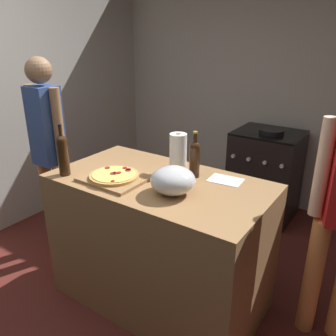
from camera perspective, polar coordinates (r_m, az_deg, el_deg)
name	(u,v)px	position (r m, az deg, el deg)	size (l,w,h in m)	color
ground_plane	(186,251)	(3.19, 2.91, -13.51)	(3.96, 3.36, 0.02)	#511E19
kitchen_wall_rear	(258,84)	(3.95, 14.59, 13.26)	(3.96, 0.10, 2.60)	#BCB7AD
kitchen_wall_left	(44,87)	(3.84, -19.76, 12.50)	(0.10, 3.36, 2.60)	#BCB7AD
counter	(160,242)	(2.45, -1.35, -12.07)	(1.42, 0.78, 0.94)	#9E7247
cutting_board	(114,178)	(2.25, -8.84, -1.70)	(0.40, 0.32, 0.02)	#9E7247
pizza	(114,175)	(2.24, -8.85, -1.20)	(0.31, 0.31, 0.03)	tan
mixing_bowl	(173,180)	(2.02, 0.81, -2.02)	(0.27, 0.27, 0.16)	#B2B2B7
paper_towel_roll	(178,153)	(2.31, 1.67, 2.49)	(0.11, 0.11, 0.27)	white
wine_bottle_green	(63,153)	(2.36, -16.91, 2.32)	(0.07, 0.07, 0.34)	#331E0F
wine_bottle_clear	(195,157)	(2.23, 4.41, 1.75)	(0.07, 0.07, 0.31)	#331E0F
recipe_sheet	(226,180)	(2.25, 9.46, -1.96)	(0.21, 0.15, 0.00)	white
stove	(265,174)	(3.70, 15.62, -1.00)	(0.64, 0.58, 0.95)	black
person_in_stripes	(49,148)	(2.95, -19.01, 3.19)	(0.38, 0.20, 1.66)	#D88C4C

